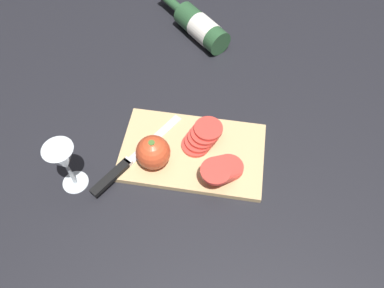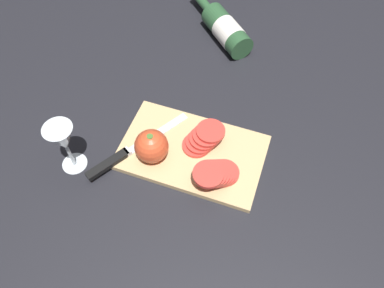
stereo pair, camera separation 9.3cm
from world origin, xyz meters
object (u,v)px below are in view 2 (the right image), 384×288
object	(u,v)px
wine_bottle	(225,29)
tomato_slice_stack_far	(217,173)
wine_glass	(63,141)
whole_tomato	(151,146)
knife	(118,158)
tomato_slice_stack_near	(203,138)

from	to	relation	value
wine_bottle	tomato_slice_stack_far	size ratio (longest dim) A/B	2.32
wine_bottle	wine_glass	distance (m)	0.62
tomato_slice_stack_far	whole_tomato	bearing A→B (deg)	-3.78
wine_bottle	knife	xyz separation A→B (m)	(0.12, 0.54, -0.02)
wine_bottle	whole_tomato	distance (m)	0.50
whole_tomato	tomato_slice_stack_far	bearing A→B (deg)	176.22
wine_bottle	whole_tomato	size ratio (longest dim) A/B	3.10
wine_bottle	knife	world-z (taller)	wine_bottle
wine_bottle	knife	distance (m)	0.55
wine_glass	whole_tomato	size ratio (longest dim) A/B	1.78
wine_glass	tomato_slice_stack_near	world-z (taller)	wine_glass
tomato_slice_stack_near	tomato_slice_stack_far	xyz separation A→B (m)	(-0.06, 0.09, 0.00)
wine_glass	tomato_slice_stack_near	size ratio (longest dim) A/B	1.48
wine_glass	knife	distance (m)	0.14
tomato_slice_stack_far	wine_bottle	bearing A→B (deg)	-75.55
tomato_slice_stack_near	tomato_slice_stack_far	distance (m)	0.11
whole_tomato	tomato_slice_stack_far	world-z (taller)	whole_tomato
whole_tomato	tomato_slice_stack_far	distance (m)	0.17
wine_bottle	wine_glass	size ratio (longest dim) A/B	1.74
knife	tomato_slice_stack_near	size ratio (longest dim) A/B	2.65
tomato_slice_stack_near	tomato_slice_stack_far	size ratio (longest dim) A/B	0.90
whole_tomato	wine_glass	bearing A→B (deg)	23.96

